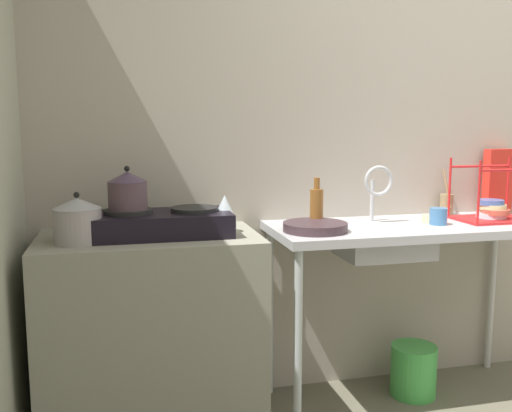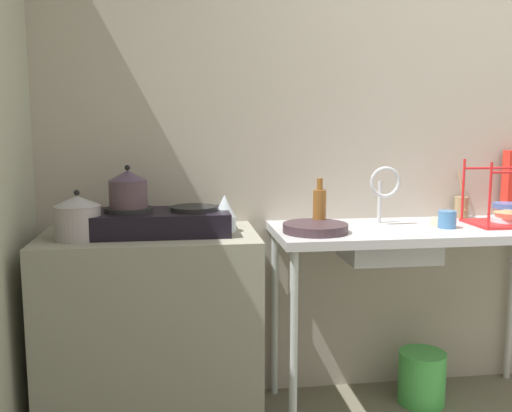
% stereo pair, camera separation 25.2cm
% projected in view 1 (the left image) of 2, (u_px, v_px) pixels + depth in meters
% --- Properties ---
extents(wall_back, '(5.30, 0.10, 2.50)m').
position_uv_depth(wall_back, '(462.00, 147.00, 3.09)').
color(wall_back, '#AAA091').
rests_on(wall_back, ground).
extents(counter_concrete, '(0.94, 0.54, 0.89)m').
position_uv_depth(counter_concrete, '(152.00, 335.00, 2.49)').
color(counter_concrete, gray).
rests_on(counter_concrete, ground).
extents(counter_sink, '(1.37, 0.54, 0.89)m').
position_uv_depth(counter_sink, '(411.00, 240.00, 2.73)').
color(counter_sink, '#BBBABF').
rests_on(counter_sink, ground).
extents(stove, '(0.59, 0.32, 0.12)m').
position_uv_depth(stove, '(162.00, 223.00, 2.43)').
color(stove, black).
rests_on(stove, counter_concrete).
extents(pot_on_left_burner, '(0.17, 0.17, 0.19)m').
position_uv_depth(pot_on_left_burner, '(128.00, 190.00, 2.38)').
color(pot_on_left_burner, '#4D3941').
rests_on(pot_on_left_burner, stove).
extents(pot_beside_stove, '(0.19, 0.19, 0.21)m').
position_uv_depth(pot_beside_stove, '(78.00, 220.00, 2.27)').
color(pot_beside_stove, '#9D9394').
rests_on(pot_beside_stove, counter_concrete).
extents(percolator, '(0.10, 0.10, 0.17)m').
position_uv_depth(percolator, '(225.00, 214.00, 2.51)').
color(percolator, silver).
rests_on(percolator, counter_concrete).
extents(sink_basin, '(0.41, 0.28, 0.14)m').
position_uv_depth(sink_basin, '(384.00, 242.00, 2.65)').
color(sink_basin, '#BBBABF').
rests_on(sink_basin, counter_sink).
extents(faucet, '(0.15, 0.08, 0.28)m').
position_uv_depth(faucet, '(377.00, 184.00, 2.73)').
color(faucet, '#BBBABF').
rests_on(faucet, counter_sink).
extents(frying_pan, '(0.29, 0.29, 0.04)m').
position_uv_depth(frying_pan, '(315.00, 227.00, 2.53)').
color(frying_pan, '#3C2B31').
rests_on(frying_pan, counter_sink).
extents(dish_rack, '(0.36, 0.26, 0.31)m').
position_uv_depth(dish_rack, '(493.00, 211.00, 2.82)').
color(dish_rack, red).
rests_on(dish_rack, counter_sink).
extents(cup_by_rack, '(0.08, 0.08, 0.08)m').
position_uv_depth(cup_by_rack, '(438.00, 216.00, 2.70)').
color(cup_by_rack, teal).
rests_on(cup_by_rack, counter_sink).
extents(small_bowl_on_drainboard, '(0.11, 0.11, 0.04)m').
position_uv_depth(small_bowl_on_drainboard, '(433.00, 219.00, 2.75)').
color(small_bowl_on_drainboard, beige).
rests_on(small_bowl_on_drainboard, counter_sink).
extents(bottle_by_sink, '(0.06, 0.06, 0.23)m').
position_uv_depth(bottle_by_sink, '(316.00, 206.00, 2.64)').
color(bottle_by_sink, brown).
rests_on(bottle_by_sink, counter_sink).
extents(cereal_box, '(0.17, 0.08, 0.34)m').
position_uv_depth(cereal_box, '(498.00, 181.00, 3.06)').
color(cereal_box, red).
rests_on(cereal_box, counter_sink).
extents(utensil_jar, '(0.07, 0.08, 0.24)m').
position_uv_depth(utensil_jar, '(446.00, 204.00, 3.00)').
color(utensil_jar, '#8F7751').
rests_on(utensil_jar, counter_sink).
extents(bucket_on_floor, '(0.23, 0.23, 0.26)m').
position_uv_depth(bucket_on_floor, '(413.00, 370.00, 2.87)').
color(bucket_on_floor, green).
rests_on(bucket_on_floor, ground).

